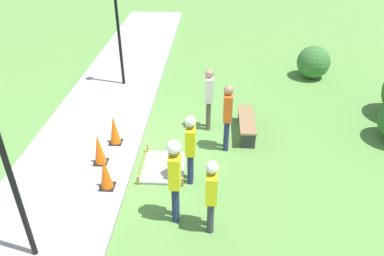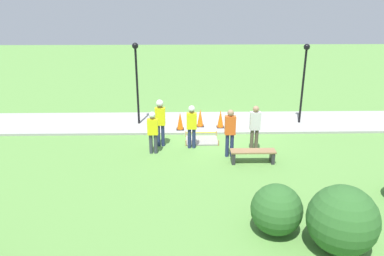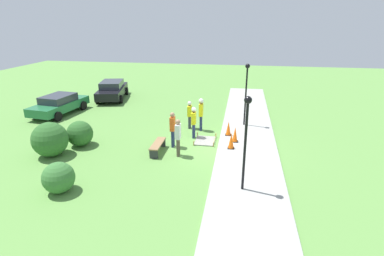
# 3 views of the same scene
# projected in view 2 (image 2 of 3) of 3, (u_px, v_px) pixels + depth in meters

# --- Properties ---
(ground_plane) EXTENTS (60.00, 60.00, 0.00)m
(ground_plane) POSITION_uv_depth(u_px,v_px,m) (218.00, 135.00, 16.54)
(ground_plane) COLOR #5B8E42
(sidewalk) EXTENTS (28.00, 3.00, 0.10)m
(sidewalk) POSITION_uv_depth(u_px,v_px,m) (215.00, 122.00, 17.93)
(sidewalk) COLOR #9E9E99
(sidewalk) RESTS_ON ground_plane
(wet_concrete_patch) EXTENTS (1.38, 1.10, 0.25)m
(wet_concrete_patch) POSITION_uv_depth(u_px,v_px,m) (202.00, 140.00, 15.80)
(wet_concrete_patch) COLOR gray
(wet_concrete_patch) RESTS_ON ground_plane
(traffic_cone_near_patch) EXTENTS (0.34, 0.34, 0.82)m
(traffic_cone_near_patch) POSITION_uv_depth(u_px,v_px,m) (220.00, 119.00, 17.00)
(traffic_cone_near_patch) COLOR black
(traffic_cone_near_patch) RESTS_ON sidewalk
(traffic_cone_far_patch) EXTENTS (0.34, 0.34, 0.82)m
(traffic_cone_far_patch) POSITION_uv_depth(u_px,v_px,m) (200.00, 118.00, 17.14)
(traffic_cone_far_patch) COLOR black
(traffic_cone_far_patch) RESTS_ON sidewalk
(traffic_cone_sidewalk_edge) EXTENTS (0.34, 0.34, 0.81)m
(traffic_cone_sidewalk_edge) POSITION_uv_depth(u_px,v_px,m) (180.00, 121.00, 16.74)
(traffic_cone_sidewalk_edge) COLOR black
(traffic_cone_sidewalk_edge) RESTS_ON sidewalk
(park_bench) EXTENTS (1.65, 0.44, 0.50)m
(park_bench) POSITION_uv_depth(u_px,v_px,m) (253.00, 154.00, 13.70)
(park_bench) COLOR #2D2D33
(park_bench) RESTS_ON ground_plane
(worker_supervisor) EXTENTS (0.40, 0.28, 1.96)m
(worker_supervisor) POSITION_uv_depth(u_px,v_px,m) (160.00, 118.00, 14.92)
(worker_supervisor) COLOR navy
(worker_supervisor) RESTS_ON ground_plane
(worker_assistant) EXTENTS (0.40, 0.24, 1.69)m
(worker_assistant) POSITION_uv_depth(u_px,v_px,m) (153.00, 129.00, 14.30)
(worker_assistant) COLOR #383D47
(worker_assistant) RESTS_ON ground_plane
(worker_trainee) EXTENTS (0.40, 0.26, 1.78)m
(worker_trainee) POSITION_uv_depth(u_px,v_px,m) (192.00, 123.00, 14.78)
(worker_trainee) COLOR navy
(worker_trainee) RESTS_ON ground_plane
(bystander_in_orange_shirt) EXTENTS (0.40, 0.25, 1.87)m
(bystander_in_orange_shirt) POSITION_uv_depth(u_px,v_px,m) (230.00, 130.00, 13.99)
(bystander_in_orange_shirt) COLOR navy
(bystander_in_orange_shirt) RESTS_ON ground_plane
(bystander_in_gray_shirt) EXTENTS (0.40, 0.24, 1.86)m
(bystander_in_gray_shirt) POSITION_uv_depth(u_px,v_px,m) (255.00, 126.00, 14.48)
(bystander_in_gray_shirt) COLOR brown
(bystander_in_gray_shirt) RESTS_ON ground_plane
(lamppost_near) EXTENTS (0.28, 0.28, 3.75)m
(lamppost_near) POSITION_uv_depth(u_px,v_px,m) (136.00, 71.00, 16.82)
(lamppost_near) COLOR black
(lamppost_near) RESTS_ON sidewalk
(lamppost_far) EXTENTS (0.28, 0.28, 3.68)m
(lamppost_far) POSITION_uv_depth(u_px,v_px,m) (304.00, 72.00, 16.96)
(lamppost_far) COLOR black
(lamppost_far) RESTS_ON sidewalk
(shrub_rounded_mid) EXTENTS (1.69, 1.69, 1.69)m
(shrub_rounded_mid) POSITION_uv_depth(u_px,v_px,m) (342.00, 220.00, 8.88)
(shrub_rounded_mid) COLOR #2D6028
(shrub_rounded_mid) RESTS_ON ground_plane
(shrub_rounded_far) EXTENTS (1.34, 1.34, 1.34)m
(shrub_rounded_far) POSITION_uv_depth(u_px,v_px,m) (276.00, 210.00, 9.62)
(shrub_rounded_far) COLOR #2D6028
(shrub_rounded_far) RESTS_ON ground_plane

